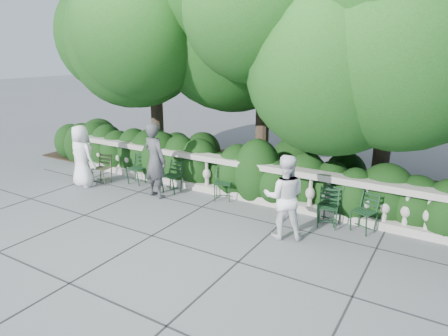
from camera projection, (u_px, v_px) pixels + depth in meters
The scene contains 14 objects.
ground at pixel (200, 223), 8.64m from camera, with size 90.00×90.00×0.00m, color #53565B.
balustrade at pixel (241, 180), 9.98m from camera, with size 12.00×0.44×1.00m.
shrub_hedge at pixel (261, 185), 11.10m from camera, with size 15.00×2.60×1.70m, color black, non-canonical shape.
tree_canopy at pixel (294, 35), 9.78m from camera, with size 15.04×6.52×6.78m.
chair_a at pixel (134, 185), 11.07m from camera, with size 0.44×0.48×0.84m, color black, non-canonical shape.
chair_b at pixel (222, 202), 9.86m from camera, with size 0.44×0.48×0.84m, color black, non-canonical shape.
chair_c at pixel (169, 194), 10.42m from camera, with size 0.44×0.48×0.84m, color black, non-canonical shape.
chair_d at pixel (325, 225), 8.55m from camera, with size 0.44×0.48×0.84m, color black, non-canonical shape.
chair_e at pixel (326, 229), 8.36m from camera, with size 0.44×0.48×0.84m, color black, non-canonical shape.
chair_f at pixel (358, 233), 8.17m from camera, with size 0.44×0.48×0.84m, color black, non-canonical shape.
chair_weathered at pixel (100, 185), 11.08m from camera, with size 0.44×0.48×0.84m, color black, non-canonical shape.
person_businessman at pixel (82, 156), 10.78m from camera, with size 0.83×0.54×1.69m, color white.
person_woman_grey at pixel (155, 160), 9.95m from camera, with size 0.70×0.46×1.92m, color #3C3D41.
person_casual_man at pixel (284, 197), 7.80m from camera, with size 0.83×0.64×1.70m, color white.
Camera 1 is at (4.55, -6.52, 3.63)m, focal length 32.00 mm.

